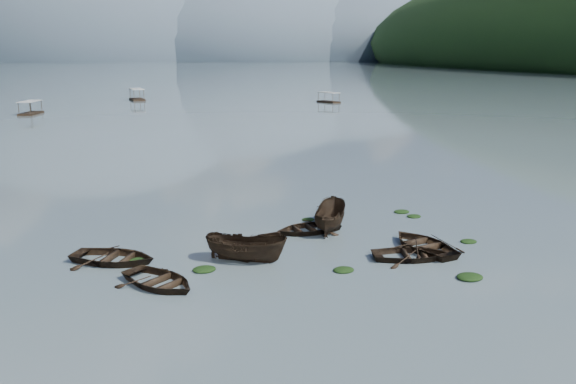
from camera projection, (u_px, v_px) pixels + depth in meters
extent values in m
plane|color=slate|center=(353.00, 291.00, 26.86)|extent=(2400.00, 2400.00, 0.00)
ellipsoid|color=#475666|center=(99.00, 60.00, 855.13)|extent=(520.00, 520.00, 340.00)
ellipsoid|color=#475666|center=(229.00, 60.00, 905.56)|extent=(520.00, 520.00, 260.00)
ellipsoid|color=#475666|center=(334.00, 59.00, 950.95)|extent=(520.00, 520.00, 220.00)
imported|color=black|center=(159.00, 286.00, 27.47)|extent=(5.19, 5.43, 0.92)
imported|color=black|center=(261.00, 249.00, 32.57)|extent=(5.72, 5.78, 0.98)
imported|color=black|center=(246.00, 261.00, 30.71)|extent=(4.92, 3.79, 1.80)
imported|color=black|center=(424.00, 249.00, 32.59)|extent=(4.27, 5.34, 0.99)
imported|color=black|center=(411.00, 259.00, 31.06)|extent=(4.87, 3.91, 0.90)
imported|color=black|center=(114.00, 262.00, 30.53)|extent=(5.77, 5.18, 0.98)
imported|color=black|center=(308.00, 232.00, 35.69)|extent=(4.62, 3.59, 0.88)
imported|color=black|center=(329.00, 229.00, 36.26)|extent=(3.84, 5.13, 1.87)
ellipsoid|color=black|center=(204.00, 271.00, 29.34)|extent=(1.23, 1.01, 0.27)
ellipsoid|color=black|center=(344.00, 271.00, 29.29)|extent=(1.12, 0.90, 0.25)
ellipsoid|color=black|center=(470.00, 279.00, 28.31)|extent=(1.36, 1.09, 0.30)
ellipsoid|color=black|center=(414.00, 217.00, 38.93)|extent=(0.99, 0.83, 0.22)
ellipsoid|color=black|center=(468.00, 242.00, 33.76)|extent=(1.03, 0.81, 0.21)
ellipsoid|color=black|center=(139.00, 261.00, 30.63)|extent=(1.11, 0.89, 0.23)
ellipsoid|color=black|center=(308.00, 220.00, 38.23)|extent=(0.90, 0.75, 0.19)
ellipsoid|color=black|center=(402.00, 213.00, 40.00)|extent=(1.13, 0.91, 0.25)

